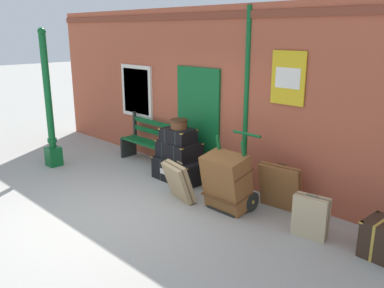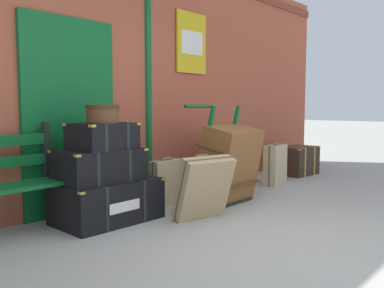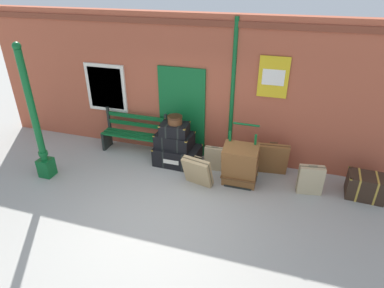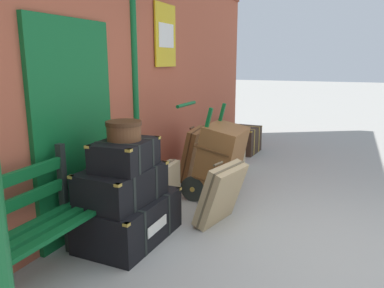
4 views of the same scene
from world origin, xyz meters
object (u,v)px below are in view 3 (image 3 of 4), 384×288
object	(u,v)px
round_hatbox	(175,119)
suitcase_cream	(310,180)
steamer_trunk_middle	(174,140)
porters_trolley	(241,169)
suitcase_oxblood	(215,158)
corner_trunk	(366,186)
suitcase_brown	(198,172)
suitcase_caramel	(272,159)
platform_bench	(135,134)
steamer_trunk_base	(178,155)
large_brown_trunk	(240,165)
steamer_trunk_top	(175,129)
lamp_post	(38,131)

from	to	relation	value
round_hatbox	suitcase_cream	bearing A→B (deg)	-5.21
steamer_trunk_middle	suitcase_cream	distance (m)	2.98
porters_trolley	suitcase_oxblood	distance (m)	0.68
steamer_trunk_middle	porters_trolley	distance (m)	1.62
round_hatbox	steamer_trunk_middle	bearing A→B (deg)	143.38
porters_trolley	corner_trunk	world-z (taller)	porters_trolley
steamer_trunk_middle	corner_trunk	world-z (taller)	steamer_trunk_middle
suitcase_brown	steamer_trunk_middle	bearing A→B (deg)	136.27
suitcase_caramel	suitcase_cream	bearing A→B (deg)	-30.22
corner_trunk	platform_bench	bearing A→B (deg)	175.92
platform_bench	steamer_trunk_base	bearing A→B (deg)	-12.70
large_brown_trunk	corner_trunk	world-z (taller)	large_brown_trunk
steamer_trunk_top	corner_trunk	xyz separation A→B (m)	(3.96, -0.08, -0.63)
steamer_trunk_middle	suitcase_cream	size ratio (longest dim) A/B	1.33
steamer_trunk_base	steamer_trunk_top	xyz separation A→B (m)	(-0.05, -0.01, 0.66)
lamp_post	suitcase_caramel	bearing A→B (deg)	18.16
lamp_post	porters_trolley	size ratio (longest dim) A/B	2.38
steamer_trunk_middle	steamer_trunk_top	xyz separation A→B (m)	(0.02, -0.04, 0.29)
lamp_post	porters_trolley	bearing A→B (deg)	14.90
steamer_trunk_top	suitcase_brown	distance (m)	1.14
steamer_trunk_top	large_brown_trunk	bearing A→B (deg)	-14.76
suitcase_cream	porters_trolley	bearing A→B (deg)	178.95
large_brown_trunk	suitcase_oxblood	world-z (taller)	large_brown_trunk
steamer_trunk_middle	large_brown_trunk	xyz separation A→B (m)	(1.57, -0.44, -0.11)
steamer_trunk_base	round_hatbox	xyz separation A→B (m)	(-0.04, -0.00, 0.89)
suitcase_brown	large_brown_trunk	bearing A→B (deg)	19.30
corner_trunk	lamp_post	bearing A→B (deg)	-169.29
steamer_trunk_top	suitcase_caramel	size ratio (longest dim) A/B	0.82
large_brown_trunk	suitcase_oxblood	distance (m)	0.79
steamer_trunk_base	large_brown_trunk	distance (m)	1.58
steamer_trunk_middle	suitcase_oxblood	distance (m)	0.99
round_hatbox	corner_trunk	world-z (taller)	round_hatbox
porters_trolley	suitcase_oxblood	size ratio (longest dim) A/B	2.06
porters_trolley	large_brown_trunk	world-z (taller)	porters_trolley
steamer_trunk_middle	corner_trunk	size ratio (longest dim) A/B	1.17
steamer_trunk_middle	corner_trunk	distance (m)	4.00
suitcase_oxblood	large_brown_trunk	bearing A→B (deg)	-34.78
suitcase_oxblood	corner_trunk	xyz separation A→B (m)	(3.04, -0.11, -0.03)
lamp_post	steamer_trunk_middle	size ratio (longest dim) A/B	3.35
porters_trolley	large_brown_trunk	xyz separation A→B (m)	(0.00, -0.18, 0.20)
steamer_trunk_base	corner_trunk	world-z (taller)	corner_trunk
steamer_trunk_middle	corner_trunk	bearing A→B (deg)	-1.70
lamp_post	suitcase_caramel	world-z (taller)	lamp_post
suitcase_cream	suitcase_oxblood	bearing A→B (deg)	171.93
steamer_trunk_top	suitcase_oxblood	world-z (taller)	steamer_trunk_top
suitcase_caramel	steamer_trunk_top	bearing A→B (deg)	-174.36
platform_bench	suitcase_caramel	world-z (taller)	platform_bench
large_brown_trunk	steamer_trunk_top	bearing A→B (deg)	165.24
steamer_trunk_base	porters_trolley	world-z (taller)	porters_trolley
steamer_trunk_base	steamer_trunk_middle	size ratio (longest dim) A/B	1.22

